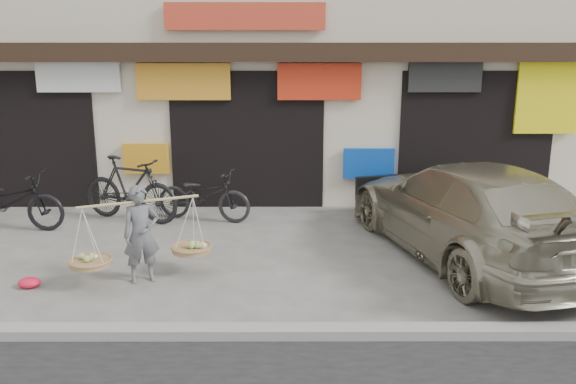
{
  "coord_description": "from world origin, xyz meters",
  "views": [
    {
      "loc": [
        0.78,
        -8.37,
        3.37
      ],
      "look_at": [
        0.8,
        0.9,
        0.97
      ],
      "focal_mm": 38.0,
      "sensor_mm": 36.0,
      "label": 1
    }
  ],
  "objects_px": {
    "suv": "(467,210)",
    "bike_2": "(204,195)",
    "street_vendor": "(142,239)",
    "bike_0": "(9,201)",
    "bike_1": "(130,189)"
  },
  "relations": [
    {
      "from": "street_vendor",
      "to": "bike_2",
      "type": "bearing_deg",
      "value": 58.07
    },
    {
      "from": "bike_0",
      "to": "suv",
      "type": "xyz_separation_m",
      "value": [
        7.69,
        -1.36,
        0.23
      ]
    },
    {
      "from": "bike_1",
      "to": "suv",
      "type": "xyz_separation_m",
      "value": [
        5.68,
        -1.9,
        0.14
      ]
    },
    {
      "from": "bike_0",
      "to": "bike_2",
      "type": "height_order",
      "value": "bike_0"
    },
    {
      "from": "suv",
      "to": "bike_2",
      "type": "bearing_deg",
      "value": -39.65
    },
    {
      "from": "bike_2",
      "to": "suv",
      "type": "height_order",
      "value": "suv"
    },
    {
      "from": "bike_2",
      "to": "bike_0",
      "type": "bearing_deg",
      "value": 115.18
    },
    {
      "from": "street_vendor",
      "to": "bike_0",
      "type": "xyz_separation_m",
      "value": [
        -2.88,
        2.35,
        -0.1
      ]
    },
    {
      "from": "bike_0",
      "to": "bike_2",
      "type": "xyz_separation_m",
      "value": [
        3.36,
        0.57,
        -0.04
      ]
    },
    {
      "from": "bike_0",
      "to": "bike_2",
      "type": "distance_m",
      "value": 3.41
    },
    {
      "from": "street_vendor",
      "to": "bike_2",
      "type": "xyz_separation_m",
      "value": [
        0.47,
        2.92,
        -0.15
      ]
    },
    {
      "from": "street_vendor",
      "to": "suv",
      "type": "relative_size",
      "value": 0.33
    },
    {
      "from": "bike_0",
      "to": "street_vendor",
      "type": "bearing_deg",
      "value": -125.11
    },
    {
      "from": "street_vendor",
      "to": "bike_0",
      "type": "relative_size",
      "value": 0.93
    },
    {
      "from": "bike_2",
      "to": "suv",
      "type": "relative_size",
      "value": 0.33
    }
  ]
}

